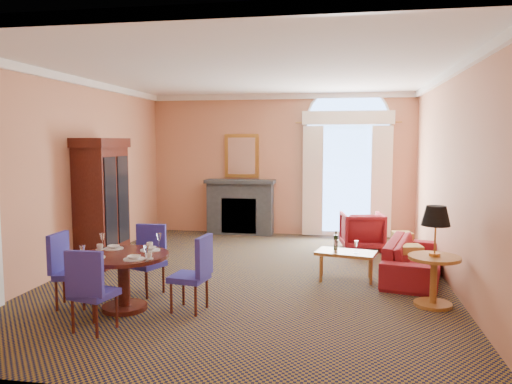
% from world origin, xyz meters
% --- Properties ---
extents(ground, '(7.50, 7.50, 0.00)m').
position_xyz_m(ground, '(0.00, 0.00, 0.00)').
color(ground, black).
rests_on(ground, ground).
extents(room_envelope, '(6.04, 7.52, 3.45)m').
position_xyz_m(room_envelope, '(-0.03, 0.67, 2.51)').
color(room_envelope, tan).
rests_on(room_envelope, ground).
extents(armoire, '(0.63, 1.12, 2.19)m').
position_xyz_m(armoire, '(-2.72, 0.44, 1.06)').
color(armoire, '#38120C').
rests_on(armoire, ground).
extents(dining_table, '(1.14, 1.14, 0.92)m').
position_xyz_m(dining_table, '(-1.30, -1.79, 0.54)').
color(dining_table, '#38120C').
rests_on(dining_table, ground).
extents(dining_chair_north, '(0.55, 0.55, 0.96)m').
position_xyz_m(dining_chair_north, '(-1.28, -1.03, 0.55)').
color(dining_chair_north, '#2B2698').
rests_on(dining_chair_north, ground).
extents(dining_chair_south, '(0.51, 0.51, 0.96)m').
position_xyz_m(dining_chair_south, '(-1.33, -2.61, 0.55)').
color(dining_chair_south, '#2B2698').
rests_on(dining_chair_south, ground).
extents(dining_chair_east, '(0.49, 0.49, 0.96)m').
position_xyz_m(dining_chair_east, '(-0.38, -1.68, 0.55)').
color(dining_chair_east, '#2B2698').
rests_on(dining_chair_east, ground).
extents(dining_chair_west, '(0.53, 0.53, 0.96)m').
position_xyz_m(dining_chair_west, '(-2.10, -1.79, 0.55)').
color(dining_chair_west, '#2B2698').
rests_on(dining_chair_west, ground).
extents(sofa, '(1.23, 2.16, 0.59)m').
position_xyz_m(sofa, '(2.55, 0.42, 0.30)').
color(sofa, maroon).
rests_on(sofa, ground).
extents(armchair, '(0.91, 0.93, 0.74)m').
position_xyz_m(armchair, '(1.81, 2.36, 0.37)').
color(armchair, maroon).
rests_on(armchair, ground).
extents(coffee_table, '(0.97, 0.67, 0.76)m').
position_xyz_m(coffee_table, '(1.47, 0.07, 0.42)').
color(coffee_table, '#A56C31').
rests_on(coffee_table, ground).
extents(side_table, '(0.66, 0.66, 1.29)m').
position_xyz_m(side_table, '(2.60, -0.97, 0.81)').
color(side_table, '#A56C31').
rests_on(side_table, ground).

